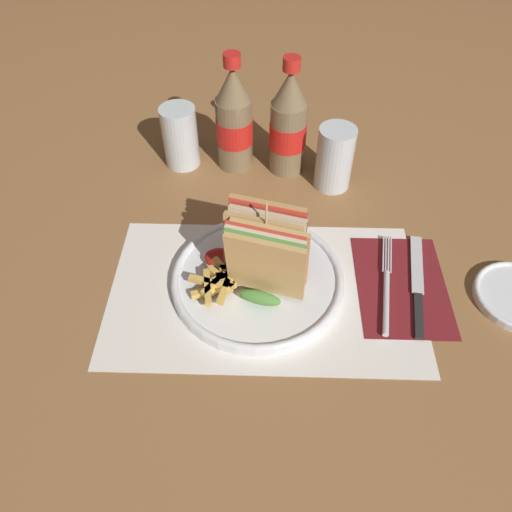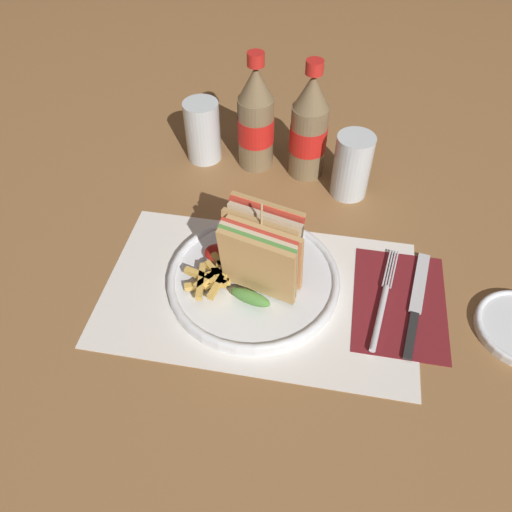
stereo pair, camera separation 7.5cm
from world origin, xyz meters
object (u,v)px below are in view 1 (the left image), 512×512
Objects in this scene: club_sandwich at (263,252)px; fork at (384,291)px; coke_bottle_near at (233,121)px; coke_bottle_far at (287,125)px; plate_main at (256,279)px; glass_near at (332,162)px; glass_far at (179,140)px; knife at (416,285)px.

fork is (0.18, -0.01, -0.07)m from club_sandwich.
coke_bottle_far is at bearing -5.69° from coke_bottle_near.
coke_bottle_far reaches higher than fork.
club_sandwich is at bearing -78.47° from coke_bottle_near.
coke_bottle_far is at bearing 82.96° from club_sandwich.
glass_near is (0.13, 0.24, 0.04)m from plate_main.
coke_bottle_near and coke_bottle_far have the same top height.
coke_bottle_near reaches higher than glass_far.
glass_far reaches higher than fork.
glass_near is 1.00× the size of glass_far.
knife is at bearing -0.28° from plate_main.
club_sandwich reaches higher than plate_main.
coke_bottle_near is (-0.06, 0.30, 0.02)m from club_sandwich.
knife is (0.05, 0.02, -0.00)m from fork.
club_sandwich is at bearing -15.97° from plate_main.
fork is 0.05m from knife.
glass_far reaches higher than plate_main.
glass_far is at bearing 118.39° from club_sandwich.
knife is (0.23, 0.00, -0.07)m from club_sandwich.
coke_bottle_near reaches higher than plate_main.
fork is 0.89× the size of coke_bottle_near.
plate_main is at bearing -171.13° from knife.
coke_bottle_far is 0.20m from glass_far.
coke_bottle_near is 1.87× the size of glass_far.
coke_bottle_far is (0.10, -0.01, 0.00)m from coke_bottle_near.
knife is 1.72× the size of glass_near.
fork is at bearing -4.46° from club_sandwich.
plate_main is 0.06m from club_sandwich.
coke_bottle_near is (-0.24, 0.32, 0.09)m from fork.
knife is 0.43m from coke_bottle_near.
fork is 0.47m from glass_far.
plate_main is at bearing -99.32° from coke_bottle_far.
plate_main is 1.19× the size of coke_bottle_far.
coke_bottle_far reaches higher than plate_main.
coke_bottle_far is at bearing 124.65° from fork.
fork is at bearing -42.49° from glass_far.
glass_far is (-0.10, 0.00, -0.04)m from coke_bottle_near.
coke_bottle_far reaches higher than glass_far.
coke_bottle_near is at bearing 101.53° from club_sandwich.
club_sandwich is at bearing -170.35° from knife.
glass_near is at bearing 64.08° from club_sandwich.
glass_near is at bearing -29.46° from coke_bottle_far.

